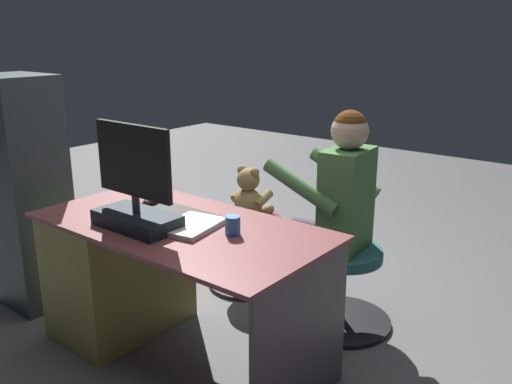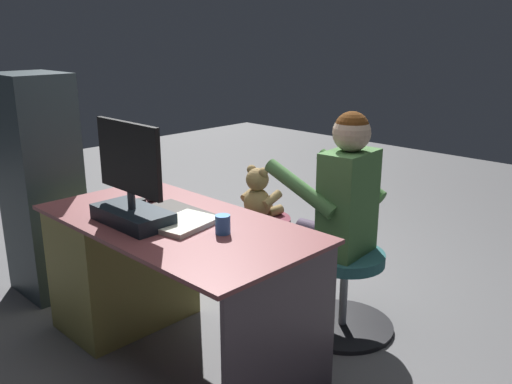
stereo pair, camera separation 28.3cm
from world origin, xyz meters
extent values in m
plane|color=#5B5A5C|center=(0.00, 0.00, 0.00)|extent=(10.00, 10.00, 0.00)
cube|color=brown|center=(0.00, 0.44, 0.71)|extent=(1.45, 0.75, 0.02)
cube|color=olive|center=(0.48, 0.44, 0.35)|extent=(0.46, 0.69, 0.70)
cube|color=#51434B|center=(-0.70, 0.44, 0.35)|extent=(0.02, 0.67, 0.70)
cube|color=black|center=(0.12, 0.59, 0.75)|extent=(0.42, 0.21, 0.07)
cylinder|color=#333338|center=(0.12, 0.59, 0.83)|extent=(0.04, 0.04, 0.08)
cube|color=black|center=(0.12, 0.59, 1.04)|extent=(0.47, 0.02, 0.33)
cube|color=#19598C|center=(0.12, 0.58, 1.04)|extent=(0.43, 0.00, 0.30)
cube|color=black|center=(0.04, 0.34, 0.73)|extent=(0.42, 0.14, 0.02)
ellipsoid|color=#2B2024|center=(0.34, 0.32, 0.73)|extent=(0.06, 0.10, 0.04)
cylinder|color=#3372BF|center=(-0.29, 0.39, 0.76)|extent=(0.07, 0.07, 0.09)
cube|color=black|center=(0.38, 0.43, 0.73)|extent=(0.07, 0.16, 0.02)
cube|color=beige|center=(-0.08, 0.45, 0.73)|extent=(0.27, 0.33, 0.02)
cylinder|color=black|center=(0.27, -0.41, 0.01)|extent=(0.53, 0.53, 0.03)
cylinder|color=gray|center=(0.27, -0.41, 0.21)|extent=(0.04, 0.04, 0.37)
cylinder|color=maroon|center=(0.27, -0.41, 0.42)|extent=(0.42, 0.42, 0.06)
ellipsoid|color=#987A4A|center=(0.27, -0.41, 0.55)|extent=(0.19, 0.16, 0.20)
sphere|color=#987A4A|center=(0.27, -0.41, 0.71)|extent=(0.14, 0.14, 0.14)
sphere|color=beige|center=(0.27, -0.48, 0.70)|extent=(0.05, 0.05, 0.05)
sphere|color=#987A4A|center=(0.22, -0.41, 0.76)|extent=(0.06, 0.06, 0.06)
sphere|color=#987A4A|center=(0.32, -0.41, 0.76)|extent=(0.06, 0.06, 0.06)
cylinder|color=#987A4A|center=(0.18, -0.45, 0.59)|extent=(0.05, 0.15, 0.10)
cylinder|color=#987A4A|center=(0.37, -0.45, 0.59)|extent=(0.05, 0.15, 0.10)
cylinder|color=#987A4A|center=(0.23, -0.52, 0.48)|extent=(0.06, 0.12, 0.06)
cylinder|color=#987A4A|center=(0.32, -0.52, 0.48)|extent=(0.06, 0.12, 0.06)
cylinder|color=black|center=(-0.45, -0.35, 0.01)|extent=(0.56, 0.56, 0.03)
cylinder|color=gray|center=(-0.45, -0.35, 0.21)|extent=(0.04, 0.04, 0.37)
cylinder|color=#2A6162|center=(-0.45, -0.35, 0.42)|extent=(0.42, 0.42, 0.06)
cube|color=#47753E|center=(-0.45, -0.35, 0.73)|extent=(0.23, 0.34, 0.55)
sphere|color=tan|center=(-0.45, -0.35, 1.10)|extent=(0.19, 0.19, 0.19)
sphere|color=#512B0F|center=(-0.45, -0.35, 1.12)|extent=(0.18, 0.18, 0.18)
cylinder|color=#47753E|center=(-0.28, -0.16, 0.81)|extent=(0.44, 0.12, 0.26)
cylinder|color=#47753E|center=(-0.32, -0.56, 0.81)|extent=(0.44, 0.12, 0.26)
cylinder|color=#44364C|center=(-0.24, -0.28, 0.47)|extent=(0.41, 0.15, 0.11)
cylinder|color=#44364C|center=(-0.04, -0.30, 0.23)|extent=(0.10, 0.10, 0.45)
cylinder|color=#44364C|center=(-0.26, -0.45, 0.47)|extent=(0.41, 0.15, 0.11)
cylinder|color=#44364C|center=(-0.06, -0.47, 0.23)|extent=(0.10, 0.10, 0.45)
cube|color=#283337|center=(1.16, 0.56, 0.68)|extent=(0.44, 0.36, 1.36)
camera|label=1|loc=(-1.78, 2.11, 1.59)|focal=38.15mm
camera|label=2|loc=(-2.00, 1.92, 1.59)|focal=38.15mm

